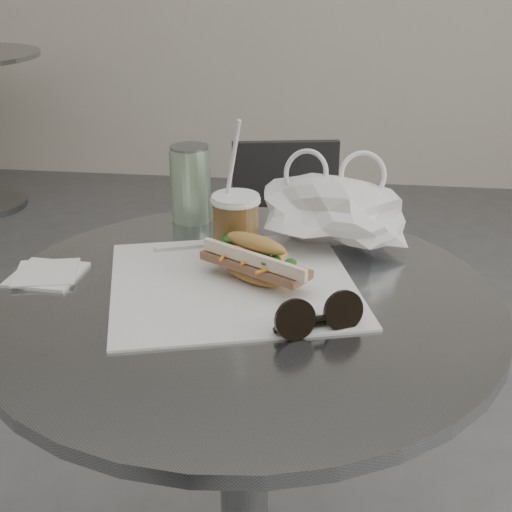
# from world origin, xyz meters

# --- Properties ---
(cafe_table) EXTENTS (0.76, 0.76, 0.74)m
(cafe_table) POSITION_xyz_m (0.00, 0.20, 0.47)
(cafe_table) COLOR slate
(cafe_table) RESTS_ON ground
(chair_far) EXTENTS (0.37, 0.40, 0.71)m
(chair_far) POSITION_xyz_m (0.00, 1.04, 0.32)
(chair_far) COLOR #2D2D30
(chair_far) RESTS_ON ground
(sandwich_paper) EXTENTS (0.44, 0.43, 0.00)m
(sandwich_paper) POSITION_xyz_m (-0.02, 0.24, 0.74)
(sandwich_paper) COLOR white
(sandwich_paper) RESTS_ON cafe_table
(banh_mi) EXTENTS (0.23, 0.19, 0.07)m
(banh_mi) POSITION_xyz_m (0.01, 0.25, 0.78)
(banh_mi) COLOR #AD7941
(banh_mi) RESTS_ON sandwich_paper
(iced_coffee) EXTENTS (0.08, 0.08, 0.23)m
(iced_coffee) POSITION_xyz_m (-0.03, 0.34, 0.80)
(iced_coffee) COLOR brown
(iced_coffee) RESTS_ON cafe_table
(sunglasses) EXTENTS (0.12, 0.08, 0.06)m
(sunglasses) POSITION_xyz_m (0.11, 0.11, 0.76)
(sunglasses) COLOR black
(sunglasses) RESTS_ON cafe_table
(plastic_bag) EXTENTS (0.25, 0.20, 0.12)m
(plastic_bag) POSITION_xyz_m (0.12, 0.41, 0.80)
(plastic_bag) COLOR white
(plastic_bag) RESTS_ON cafe_table
(napkin_stack) EXTENTS (0.11, 0.11, 0.01)m
(napkin_stack) POSITION_xyz_m (-0.31, 0.23, 0.74)
(napkin_stack) COLOR white
(napkin_stack) RESTS_ON cafe_table
(drink_can) EXTENTS (0.07, 0.07, 0.14)m
(drink_can) POSITION_xyz_m (-0.14, 0.50, 0.81)
(drink_can) COLOR #508951
(drink_can) RESTS_ON cafe_table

